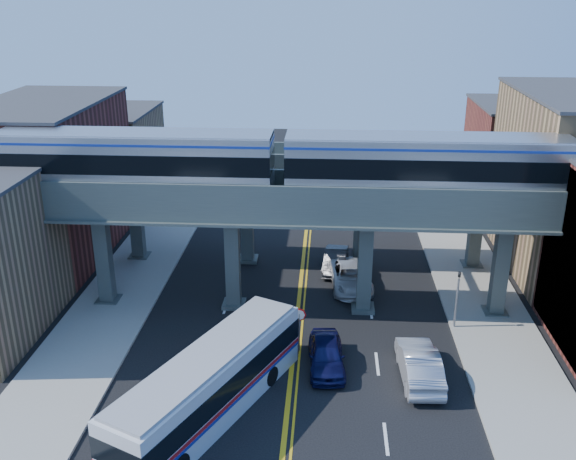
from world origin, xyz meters
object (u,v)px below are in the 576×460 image
object	(u,v)px
stop_sign	(299,323)
car_lane_a	(326,354)
transit_train	(427,164)
car_lane_b	(335,260)
car_lane_c	(350,277)
car_parked_curb	(419,364)
transit_bus	(210,385)
traffic_signal	(457,293)
car_lane_d	(361,203)

from	to	relation	value
stop_sign	car_lane_a	distance (m)	2.33
transit_train	car_lane_b	bearing A→B (deg)	129.92
car_lane_c	car_parked_curb	world-z (taller)	car_parked_curb
transit_train	transit_bus	world-z (taller)	transit_train
stop_sign	car_parked_curb	xyz separation A→B (m)	(6.20, -2.22, -0.90)
transit_train	car_lane_b	distance (m)	11.49
traffic_signal	transit_bus	xyz separation A→B (m)	(-12.73, -8.76, -0.69)
stop_sign	transit_bus	size ratio (longest dim) A/B	0.22
stop_sign	car_lane_c	bearing A→B (deg)	69.66
stop_sign	car_lane_a	size ratio (longest dim) A/B	0.58
car_parked_curb	transit_train	bearing A→B (deg)	-97.94
transit_bus	car_parked_curb	xyz separation A→B (m)	(10.03, 3.54, -0.75)
traffic_signal	car_parked_curb	size ratio (longest dim) A/B	0.79
transit_train	car_lane_a	size ratio (longest dim) A/B	10.86
car_lane_c	transit_bus	bearing A→B (deg)	-122.44
transit_bus	car_lane_d	xyz separation A→B (m)	(8.11, 28.94, -0.74)
traffic_signal	car_lane_c	size ratio (longest dim) A/B	0.76
traffic_signal	car_lane_b	xyz separation A→B (m)	(-6.88, 7.82, -1.58)
transit_bus	car_lane_d	distance (m)	30.06
transit_train	traffic_signal	bearing A→B (deg)	-44.86
car_lane_d	car_lane_a	bearing A→B (deg)	-97.47
car_lane_a	car_lane_b	distance (m)	12.32
car_lane_a	car_lane_d	world-z (taller)	car_lane_d
transit_train	car_lane_c	bearing A→B (deg)	141.50
traffic_signal	car_lane_b	bearing A→B (deg)	131.34
car_lane_b	transit_train	bearing A→B (deg)	-44.31
traffic_signal	car_parked_curb	xyz separation A→B (m)	(-2.70, -5.22, -1.44)
stop_sign	car_lane_a	world-z (taller)	stop_sign
stop_sign	car_parked_curb	world-z (taller)	stop_sign
car_lane_a	car_lane_b	bearing A→B (deg)	83.81
transit_bus	car_parked_curb	size ratio (longest dim) A/B	2.33
car_lane_a	car_parked_curb	size ratio (longest dim) A/B	0.87
transit_train	car_lane_c	world-z (taller)	transit_train
transit_train	car_parked_curb	bearing A→B (deg)	-95.46
car_lane_a	traffic_signal	bearing A→B (deg)	27.46
car_lane_b	traffic_signal	bearing A→B (deg)	-42.89
car_lane_a	car_lane_c	distance (m)	9.70
car_lane_a	car_lane_d	xyz separation A→B (m)	(2.78, 24.67, 0.10)
stop_sign	traffic_signal	distance (m)	9.41
car_parked_curb	car_lane_b	bearing A→B (deg)	-74.69
traffic_signal	transit_train	bearing A→B (deg)	135.14
car_lane_a	car_parked_curb	world-z (taller)	car_parked_curb
traffic_signal	car_lane_b	distance (m)	10.54
car_lane_a	car_lane_c	bearing A→B (deg)	77.32
traffic_signal	car_lane_b	size ratio (longest dim) A/B	0.94
traffic_signal	car_lane_d	size ratio (longest dim) A/B	0.69
transit_train	car_parked_curb	xyz separation A→B (m)	(-0.69, -7.22, -8.49)
traffic_signal	car_lane_a	world-z (taller)	traffic_signal
car_lane_a	car_lane_c	xyz separation A→B (m)	(1.50, 9.58, -0.02)
car_lane_b	car_lane_c	distance (m)	2.90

